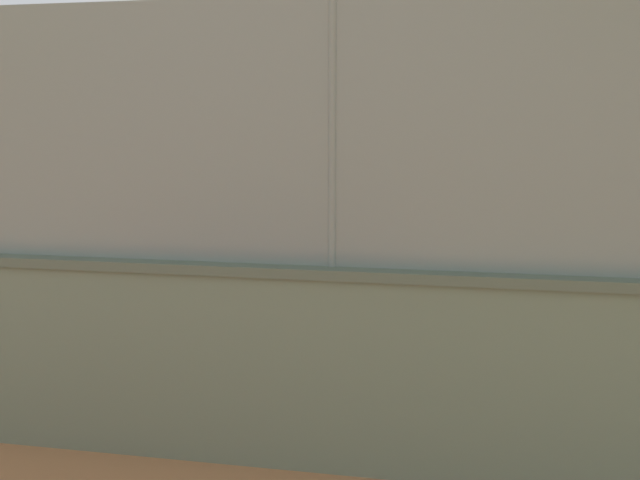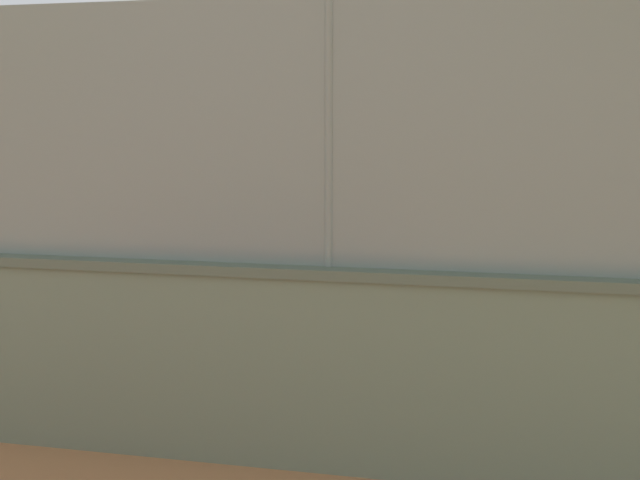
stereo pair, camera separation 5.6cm
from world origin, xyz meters
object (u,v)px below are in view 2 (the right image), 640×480
(player_at_service_line, at_px, (516,208))
(sports_ball, at_px, (546,209))
(player_crossing_court, at_px, (115,222))
(spare_ball_by_wall, at_px, (517,391))

(player_at_service_line, bearing_deg, sports_ball, 99.81)
(player_crossing_court, xyz_separation_m, spare_ball_by_wall, (-6.85, 4.88, -0.93))
(player_at_service_line, height_order, player_crossing_court, player_crossing_court)
(player_crossing_court, distance_m, spare_ball_by_wall, 8.46)
(player_at_service_line, xyz_separation_m, sports_ball, (-0.41, 2.40, 0.26))
(player_crossing_court, relative_size, sports_ball, 10.15)
(player_crossing_court, relative_size, spare_ball_by_wall, 13.76)
(player_crossing_court, distance_m, sports_ball, 8.02)
(sports_ball, relative_size, spare_ball_by_wall, 1.36)
(spare_ball_by_wall, bearing_deg, player_crossing_court, -35.46)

